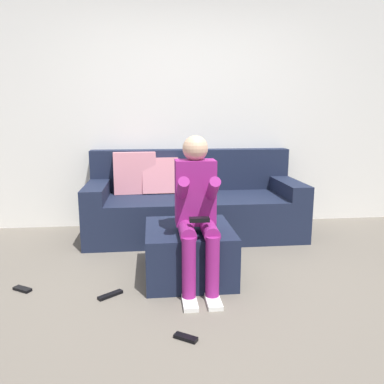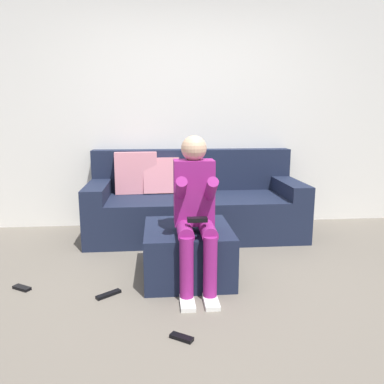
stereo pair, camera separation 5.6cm
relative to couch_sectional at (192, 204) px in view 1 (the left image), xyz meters
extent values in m
plane|color=#6B6359|center=(-0.05, -1.57, -0.32)|extent=(6.76, 6.76, 0.00)
cube|color=silver|center=(-0.05, 0.45, 1.07)|extent=(5.20, 0.10, 2.78)
cube|color=#192138|center=(0.02, -0.07, -0.11)|extent=(2.25, 0.93, 0.43)
cube|color=#192138|center=(0.02, 0.30, 0.34)|extent=(2.25, 0.19, 0.46)
cube|color=#192138|center=(-1.00, -0.07, 0.19)|extent=(0.21, 0.93, 0.15)
cube|color=#192138|center=(1.04, -0.07, 0.19)|extent=(0.21, 0.93, 0.15)
cube|color=pink|center=(-0.61, 0.13, 0.34)|extent=(0.46, 0.17, 0.46)
cube|color=pink|center=(-0.34, 0.13, 0.30)|extent=(0.39, 0.19, 0.40)
cube|color=#192138|center=(-0.15, -1.15, -0.12)|extent=(0.68, 0.73, 0.41)
cube|color=#8C1E72|center=(-0.11, -1.24, 0.38)|extent=(0.30, 0.19, 0.49)
sphere|color=#D8AD8C|center=(-0.11, -1.24, 0.71)|extent=(0.19, 0.19, 0.19)
cylinder|color=#8C1E72|center=(-0.19, -1.40, 0.14)|extent=(0.11, 0.34, 0.11)
cylinder|color=#8C1E72|center=(-0.19, -1.57, -0.07)|extent=(0.10, 0.10, 0.43)
cube|color=white|center=(-0.19, -1.63, -0.31)|extent=(0.10, 0.22, 0.03)
cylinder|color=#8C1E72|center=(-0.21, -1.35, 0.42)|extent=(0.08, 0.31, 0.25)
cylinder|color=#8C1E72|center=(-0.03, -1.40, 0.14)|extent=(0.11, 0.34, 0.11)
cylinder|color=#8C1E72|center=(-0.03, -1.57, -0.07)|extent=(0.10, 0.10, 0.43)
cube|color=white|center=(-0.03, -1.63, -0.31)|extent=(0.10, 0.22, 0.03)
cylinder|color=#8C1E72|center=(0.00, -1.36, 0.41)|extent=(0.08, 0.33, 0.27)
cube|color=black|center=(-0.11, -1.49, 0.24)|extent=(0.14, 0.06, 0.03)
cube|color=black|center=(-0.26, -2.04, -0.31)|extent=(0.14, 0.12, 0.02)
cube|color=black|center=(-0.74, -1.45, -0.31)|extent=(0.18, 0.15, 0.02)
cube|color=black|center=(-1.40, -1.28, -0.31)|extent=(0.15, 0.12, 0.02)
camera|label=1|loc=(-0.43, -4.03, 0.95)|focal=35.71mm
camera|label=2|loc=(-0.38, -4.03, 0.95)|focal=35.71mm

